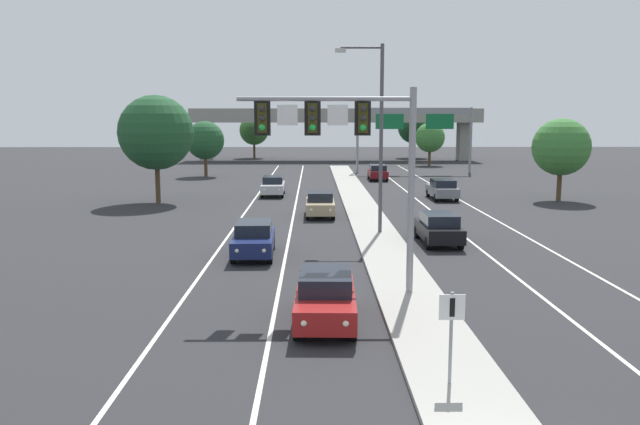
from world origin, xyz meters
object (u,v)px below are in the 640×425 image
Objects in this scene: car_receding_grey at (442,189)px; car_oncoming_tan at (320,204)px; median_sign_post at (451,324)px; car_oncoming_silver at (273,186)px; tree_far_left_a at (254,130)px; car_oncoming_navy at (254,238)px; overhead_signal_mast at (351,143)px; tree_far_right_c at (414,127)px; tree_far_left_b at (205,140)px; street_lamp_median at (377,128)px; car_oncoming_red at (325,297)px; highway_sign_gantry at (415,119)px; tree_far_right_a at (430,138)px; car_receding_darkred at (378,172)px; tree_far_left_c at (156,133)px; tree_far_right_b at (561,147)px; car_receding_black at (438,228)px.

car_oncoming_tan is at bearing -138.68° from car_receding_grey.
median_sign_post is 38.19m from car_oncoming_silver.
median_sign_post is 88.22m from tree_far_left_a.
car_oncoming_silver is at bearing 91.31° from car_oncoming_navy.
tree_far_right_c reaches higher than overhead_signal_mast.
car_oncoming_silver is at bearing -64.40° from tree_far_left_b.
street_lamp_median is at bearing -69.24° from car_oncoming_silver.
car_oncoming_navy is 1.00× the size of car_receding_grey.
car_oncoming_red is 10.18m from car_oncoming_navy.
tree_far_left_b is at bearing -94.22° from tree_far_left_a.
highway_sign_gantry reaches higher than tree_far_right_a.
car_oncoming_navy and car_receding_grey have the same top height.
car_oncoming_silver is 19.67m from tree_far_left_b.
car_oncoming_red is at bearing -97.82° from car_receding_darkred.
median_sign_post is 0.28× the size of tree_far_left_c.
tree_far_right_c is at bearing 93.00° from tree_far_right_b.
car_receding_black is (5.96, 12.48, 0.00)m from car_oncoming_red.
tree_far_left_c reaches higher than tree_far_left_a.
overhead_signal_mast reaches higher than car_receding_darkred.
tree_far_left_b is at bearing 102.41° from car_oncoming_navy.
street_lamp_median is 2.23× the size of car_receding_black.
tree_far_left_b is at bearing 137.30° from car_receding_grey.
car_oncoming_silver is at bearing 99.70° from median_sign_post.
car_receding_grey is at bearing -10.87° from car_oncoming_silver.
street_lamp_median is 68.47m from tree_far_left_a.
tree_far_left_c is (-11.99, 28.45, 4.41)m from car_oncoming_red.
car_receding_darkred is 11.04m from highway_sign_gantry.
car_oncoming_navy is at bearing -162.95° from car_receding_black.
car_receding_darkred is at bearing 83.99° from street_lamp_median.
street_lamp_median reaches higher than tree_far_left_b.
tree_far_right_c is (19.37, 49.97, 4.01)m from car_oncoming_silver.
tree_far_right_a reaches higher than car_receding_black.
highway_sign_gantry is at bearing 82.74° from car_receding_black.
tree_far_left_a is (-9.74, 60.70, 3.54)m from car_oncoming_tan.
car_receding_black is at bearing -97.26° from highway_sign_gantry.
street_lamp_median is 1.25× the size of tree_far_left_c.
highway_sign_gantry is (14.35, 44.31, 5.34)m from car_oncoming_navy.
tree_far_left_c is (-12.08, 6.80, 4.41)m from car_oncoming_tan.
car_oncoming_tan is (3.20, 11.95, 0.00)m from car_oncoming_navy.
tree_far_right_a is (8.97, 20.14, 2.90)m from car_receding_darkred.
overhead_signal_mast is 9.03m from median_sign_post.
median_sign_post is at bearing -90.70° from street_lamp_median.
tree_far_right_c is at bearing 75.52° from car_oncoming_navy.
car_receding_grey is at bearing -69.63° from tree_far_left_a.
car_receding_grey is 15.98m from car_receding_darkred.
tree_far_right_a is at bearing -91.68° from tree_far_right_c.
tree_far_left_b is (-21.76, 20.08, 3.08)m from car_receding_grey.
tree_far_left_c reaches higher than median_sign_post.
median_sign_post is at bearing -99.96° from tree_far_right_a.
car_oncoming_navy is at bearing 111.98° from median_sign_post.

